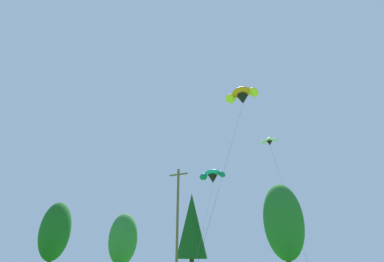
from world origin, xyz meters
TOP-DOWN VIEW (x-y plane):
  - treeline_tree_a at (-39.17, 44.07)m, footprint 5.28×5.28m
  - treeline_tree_b at (-24.35, 44.68)m, footprint 4.50×4.50m
  - treeline_tree_c at (-11.62, 43.28)m, footprint 4.20×4.20m
  - treeline_tree_d at (0.42, 46.36)m, footprint 5.20×5.20m
  - utility_pole at (-8.35, 32.66)m, footprint 2.20×0.26m
  - parafoil_kite_high_teal at (-7.20, 40.38)m, footprint 6.49×17.08m
  - parafoil_kite_mid_white at (0.09, 45.33)m, footprint 5.34×16.23m
  - parafoil_kite_far_orange at (-0.47, 32.70)m, footprint 4.32×9.56m

SIDE VIEW (x-z plane):
  - treeline_tree_b at x=-24.35m, z-range 1.05..11.05m
  - utility_pole at x=-8.35m, z-range 0.27..12.31m
  - treeline_tree_c at x=-11.62m, z-range 1.50..13.33m
  - treeline_tree_d at x=0.42m, z-range 1.33..13.93m
  - treeline_tree_a at x=-39.17m, z-range 1.36..14.26m
  - parafoil_kite_high_teal at x=-7.20m, z-range 6.71..19.67m
  - parafoil_kite_mid_white at x=0.09m, z-range 9.95..27.78m
  - parafoil_kite_far_orange at x=-0.47m, z-range 9.97..29.39m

